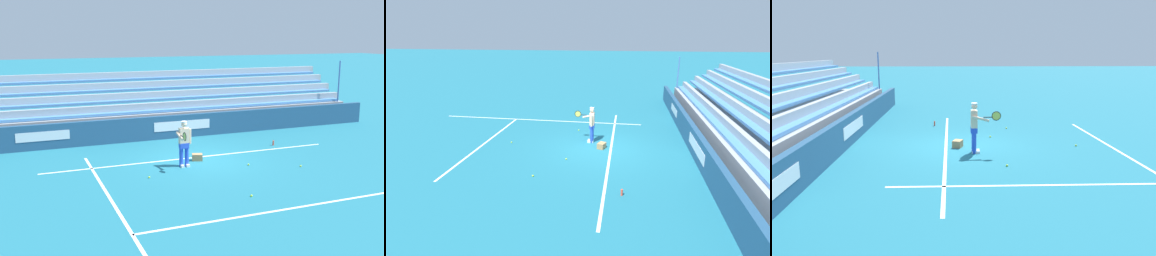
% 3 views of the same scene
% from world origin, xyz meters
% --- Properties ---
extents(ground_plane, '(160.00, 160.00, 0.00)m').
position_xyz_m(ground_plane, '(0.00, 0.00, 0.00)').
color(ground_plane, '#1E6B7F').
extents(court_baseline_white, '(12.00, 0.10, 0.01)m').
position_xyz_m(court_baseline_white, '(0.00, -0.50, 0.00)').
color(court_baseline_white, white).
rests_on(court_baseline_white, ground).
extents(court_sideline_white, '(0.10, 12.00, 0.01)m').
position_xyz_m(court_sideline_white, '(4.11, 4.00, 0.00)').
color(court_sideline_white, white).
rests_on(court_sideline_white, ground).
extents(court_service_line_white, '(8.22, 0.10, 0.01)m').
position_xyz_m(court_service_line_white, '(0.00, 5.50, 0.00)').
color(court_service_line_white, white).
rests_on(court_service_line_white, ground).
extents(back_wall_sponsor_board, '(22.79, 0.25, 1.10)m').
position_xyz_m(back_wall_sponsor_board, '(0.01, -4.10, 0.55)').
color(back_wall_sponsor_board, navy).
rests_on(back_wall_sponsor_board, ground).
extents(bleacher_stand, '(21.65, 3.20, 3.40)m').
position_xyz_m(bleacher_stand, '(0.00, -6.33, 0.76)').
color(bleacher_stand, '#9EA3A8').
rests_on(bleacher_stand, ground).
extents(tennis_player, '(0.58, 0.99, 1.71)m').
position_xyz_m(tennis_player, '(0.85, 0.49, 0.89)').
color(tennis_player, blue).
rests_on(tennis_player, ground).
extents(ball_box_cardboard, '(0.48, 0.42, 0.26)m').
position_xyz_m(ball_box_cardboard, '(0.08, -0.07, 0.13)').
color(ball_box_cardboard, '#A87F51').
rests_on(ball_box_cardboard, ground).
extents(tennis_ball_far_left, '(0.07, 0.07, 0.07)m').
position_xyz_m(tennis_ball_far_left, '(2.46, 1.36, 0.03)').
color(tennis_ball_far_left, '#CCE533').
rests_on(tennis_ball_far_left, ground).
extents(tennis_ball_far_right, '(0.07, 0.07, 0.07)m').
position_xyz_m(tennis_ball_far_right, '(-1.45, 1.27, 0.03)').
color(tennis_ball_far_right, '#CCE533').
rests_on(tennis_ball_far_right, ground).
extents(tennis_ball_midcourt, '(0.07, 0.07, 0.07)m').
position_xyz_m(tennis_ball_midcourt, '(-3.16, 2.17, 0.03)').
color(tennis_ball_midcourt, '#CCE533').
rests_on(tennis_ball_midcourt, ground).
extents(tennis_ball_stray_back, '(0.07, 0.07, 0.07)m').
position_xyz_m(tennis_ball_stray_back, '(0.09, 4.26, 0.03)').
color(tennis_ball_stray_back, '#CCE533').
rests_on(tennis_ball_stray_back, ground).
extents(water_bottle, '(0.07, 0.07, 0.22)m').
position_xyz_m(water_bottle, '(-3.99, -1.08, 0.11)').
color(water_bottle, '#EA4C33').
rests_on(water_bottle, ground).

